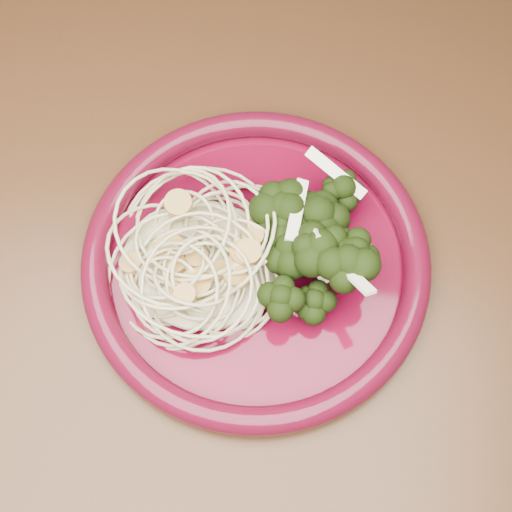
{
  "coord_description": "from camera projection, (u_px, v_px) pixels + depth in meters",
  "views": [
    {
      "loc": [
        0.1,
        -0.21,
        1.33
      ],
      "look_at": [
        0.06,
        0.03,
        0.77
      ],
      "focal_mm": 50.0,
      "sensor_mm": 36.0,
      "label": 1
    }
  ],
  "objects": [
    {
      "name": "dining_table",
      "position": [
        187.0,
        324.0,
        0.71
      ],
      "size": [
        1.2,
        0.8,
        0.75
      ],
      "color": "#472814",
      "rests_on": "ground"
    },
    {
      "name": "dinner_plate",
      "position": [
        256.0,
        260.0,
        0.62
      ],
      "size": [
        0.37,
        0.37,
        0.03
      ],
      "rotation": [
        0.0,
        0.0,
        0.24
      ],
      "color": "#55051A",
      "rests_on": "dining_table"
    },
    {
      "name": "onion_garnish",
      "position": [
        328.0,
        226.0,
        0.57
      ],
      "size": [
        0.09,
        0.12,
        0.05
      ],
      "primitive_type": null,
      "rotation": [
        0.0,
        0.0,
        0.24
      ],
      "color": "white",
      "rests_on": "broccoli_pile"
    },
    {
      "name": "broccoli_pile",
      "position": [
        325.0,
        244.0,
        0.6
      ],
      "size": [
        0.13,
        0.18,
        0.06
      ],
      "primitive_type": "ellipsoid",
      "rotation": [
        0.0,
        0.0,
        0.24
      ],
      "color": "black",
      "rests_on": "dinner_plate"
    },
    {
      "name": "scallop_cluster",
      "position": [
        197.0,
        240.0,
        0.57
      ],
      "size": [
        0.15,
        0.15,
        0.04
      ],
      "primitive_type": null,
      "rotation": [
        0.0,
        0.0,
        0.24
      ],
      "color": "gold",
      "rests_on": "spaghetti_pile"
    },
    {
      "name": "spaghetti_pile",
      "position": [
        201.0,
        259.0,
        0.61
      ],
      "size": [
        0.17,
        0.15,
        0.03
      ],
      "primitive_type": "ellipsoid",
      "rotation": [
        0.0,
        0.0,
        0.24
      ],
      "color": "#C8C08F",
      "rests_on": "dinner_plate"
    }
  ]
}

